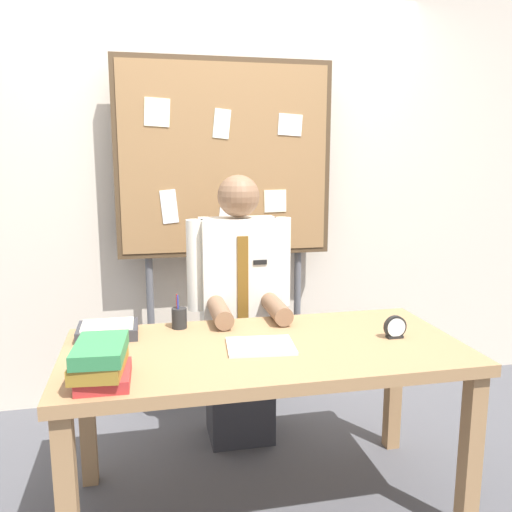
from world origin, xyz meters
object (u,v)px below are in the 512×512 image
at_px(pen_holder, 179,318).
at_px(open_notebook, 261,346).
at_px(person, 239,320).
at_px(bulletin_board, 225,164).
at_px(desk, 265,365).
at_px(paper_tray, 108,330).
at_px(book_stack, 101,362).
at_px(desk_clock, 395,328).

bearing_deg(pen_holder, open_notebook, -46.59).
xyz_separation_m(person, bulletin_board, (-0.00, 0.43, 0.82)).
distance_m(desk, paper_tray, 0.71).
height_order(book_stack, paper_tray, book_stack).
bearing_deg(desk_clock, bulletin_board, 118.38).
bearing_deg(desk_clock, open_notebook, 179.23).
xyz_separation_m(book_stack, pen_holder, (0.31, 0.56, -0.03)).
xyz_separation_m(pen_holder, paper_tray, (-0.32, -0.05, -0.02)).
bearing_deg(open_notebook, book_stack, -160.07).
bearing_deg(bulletin_board, paper_tray, -129.95).
bearing_deg(paper_tray, book_stack, -89.04).
relative_size(bulletin_board, paper_tray, 8.05).
bearing_deg(desk_clock, paper_tray, 166.89).
relative_size(bulletin_board, book_stack, 7.21).
distance_m(bulletin_board, desk_clock, 1.40).
bearing_deg(paper_tray, desk_clock, -13.11).
height_order(desk, person, person).
bearing_deg(desk, book_stack, -159.22).
bearing_deg(desk, pen_holder, 137.39).
relative_size(book_stack, pen_holder, 1.81).
distance_m(book_stack, desk_clock, 1.24).
distance_m(desk_clock, pen_holder, 0.98).
relative_size(desk, person, 1.16).
relative_size(bulletin_board, pen_holder, 13.08).
bearing_deg(open_notebook, desk, 38.86).
xyz_separation_m(book_stack, open_notebook, (0.62, 0.23, -0.07)).
bearing_deg(desk_clock, person, 132.27).
bearing_deg(desk, desk_clock, -2.79).
relative_size(person, bulletin_board, 0.69).
height_order(book_stack, pen_holder, pen_holder).
relative_size(desk, book_stack, 5.76).
xyz_separation_m(bulletin_board, paper_tray, (-0.66, -0.78, -0.72)).
relative_size(pen_holder, paper_tray, 0.62).
height_order(person, book_stack, person).
relative_size(desk, bulletin_board, 0.80).
height_order(person, open_notebook, person).
height_order(open_notebook, desk_clock, desk_clock).
distance_m(desk, pen_holder, 0.48).
xyz_separation_m(desk, bulletin_board, (-0.00, 1.04, 0.83)).
relative_size(bulletin_board, desk_clock, 20.82).
relative_size(desk_clock, pen_holder, 0.63).
relative_size(book_stack, open_notebook, 1.05).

